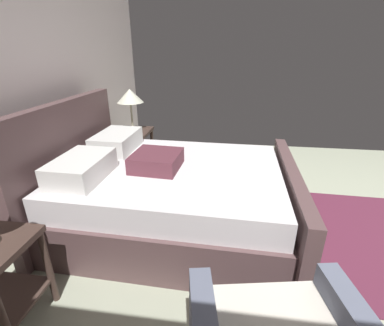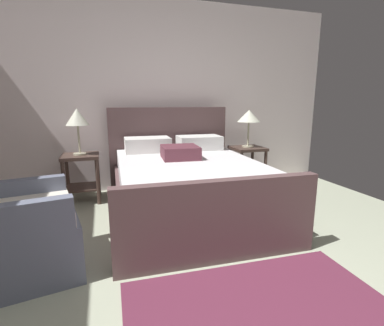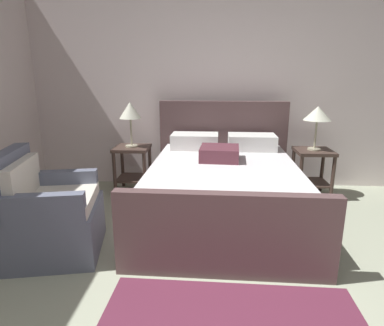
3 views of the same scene
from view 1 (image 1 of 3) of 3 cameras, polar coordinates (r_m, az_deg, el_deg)
The scene contains 5 objects.
wall_back at distance 2.79m, azimuth -31.48°, elevation 13.79°, with size 5.17×0.12×2.62m, color silver.
bed at distance 2.56m, azimuth -5.02°, elevation -6.32°, with size 1.70×2.16×1.17m.
nightstand_right at distance 3.73m, azimuth -11.99°, elevation 3.82°, with size 0.44×0.44×0.60m.
table_lamp_right at distance 3.58m, azimuth -12.83°, elevation 13.34°, with size 0.33×0.33×0.53m.
area_rug at distance 2.99m, azimuth 32.92°, elevation -13.45°, with size 1.64×1.30×0.01m, color #5E253A.
Camera 1 is at (-2.17, 1.69, 1.60)m, focal length 25.48 mm.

